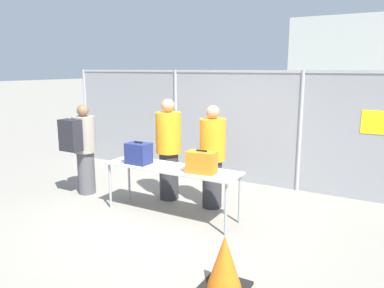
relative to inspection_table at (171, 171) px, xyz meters
name	(u,v)px	position (x,y,z in m)	size (l,w,h in m)	color
ground_plane	(168,219)	(0.04, -0.16, -0.72)	(120.00, 120.00, 0.00)	gray
fence_section	(233,124)	(0.06, 2.23, 0.46)	(8.26, 0.07, 2.26)	#9EA0A5
inspection_table	(171,171)	(0.00, 0.00, 0.00)	(2.22, 0.61, 0.79)	#B2B2AD
suitcase_navy	(139,153)	(-0.57, -0.07, 0.23)	(0.38, 0.28, 0.36)	navy
suitcase_orange	(202,162)	(0.56, -0.05, 0.22)	(0.45, 0.29, 0.35)	orange
traveler_hooded	(82,146)	(-1.95, 0.05, 0.19)	(0.41, 0.63, 1.65)	#4C4C51
security_worker_near	(212,156)	(0.39, 0.64, 0.16)	(0.42, 0.42, 1.71)	#2D2D33
security_worker_far	(169,148)	(-0.46, 0.62, 0.20)	(0.44, 0.44, 1.78)	#2D2D33
utility_trailer	(320,147)	(1.33, 4.63, -0.33)	(4.39, 2.19, 0.66)	#B2B2B7
distant_hangar	(364,59)	(-0.56, 31.64, 2.37)	(10.10, 11.41, 6.19)	#B2B7B2
traffic_cone	(224,264)	(1.59, -1.43, -0.44)	(0.48, 0.48, 0.60)	black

